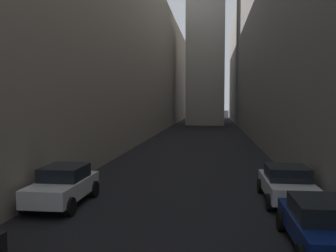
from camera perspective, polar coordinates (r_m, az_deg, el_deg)
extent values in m
plane|color=black|center=(42.84, 5.07, -1.67)|extent=(264.00, 264.00, 0.00)
cube|color=gray|center=(47.32, -11.43, 10.29)|extent=(15.71, 108.00, 18.97)
cube|color=slate|center=(46.37, 20.23, 12.51)|extent=(12.42, 108.00, 22.55)
cube|color=gray|center=(68.36, 5.88, 18.56)|extent=(6.62, 6.62, 43.06)
cube|color=silver|center=(15.14, -16.01, -9.26)|extent=(1.67, 3.93, 0.66)
cube|color=black|center=(15.19, -15.78, -6.95)|extent=(1.54, 1.84, 0.52)
cylinder|color=black|center=(16.73, -16.85, -9.19)|extent=(0.22, 0.68, 0.68)
cylinder|color=black|center=(16.14, -11.34, -9.57)|extent=(0.22, 0.68, 0.68)
cylinder|color=black|center=(14.40, -21.23, -11.39)|extent=(0.22, 0.68, 0.68)
cylinder|color=black|center=(13.71, -14.93, -12.03)|extent=(0.22, 0.68, 0.68)
cube|color=navy|center=(11.24, 22.75, -14.36)|extent=(1.66, 4.02, 0.57)
cube|color=black|center=(11.05, 22.88, -11.77)|extent=(1.53, 1.95, 0.50)
cylinder|color=black|center=(12.42, 17.15, -13.89)|extent=(0.22, 0.62, 0.62)
cube|color=silver|center=(15.83, 17.90, -8.90)|extent=(1.73, 4.01, 0.62)
cube|color=black|center=(15.64, 18.00, -6.90)|extent=(1.59, 1.79, 0.53)
cylinder|color=black|center=(17.08, 14.12, -8.97)|extent=(0.22, 0.62, 0.62)
cylinder|color=black|center=(17.38, 19.86, -8.86)|extent=(0.22, 0.62, 0.62)
cylinder|color=black|center=(14.45, 15.48, -11.33)|extent=(0.22, 0.62, 0.62)
cylinder|color=black|center=(14.81, 22.25, -11.11)|extent=(0.22, 0.62, 0.62)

